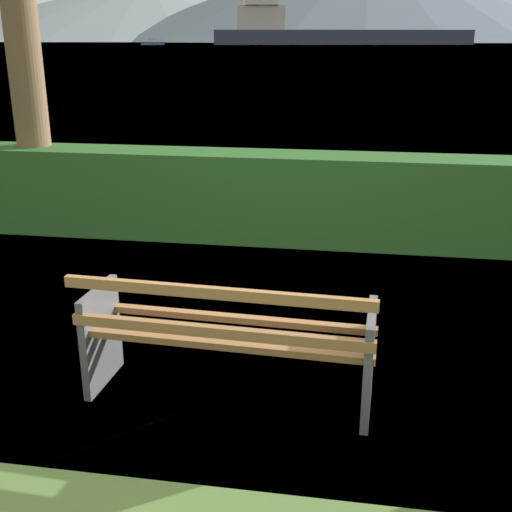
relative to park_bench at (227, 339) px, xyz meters
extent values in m
plane|color=#4C6B33|center=(0.00, 0.06, -0.43)|extent=(1400.00, 1400.00, 0.00)
plane|color=#6B8EA3|center=(0.00, 309.17, -0.43)|extent=(620.00, 620.00, 0.00)
cube|color=olive|center=(-0.01, -0.13, 0.02)|extent=(1.82, 0.15, 0.04)
cube|color=olive|center=(0.00, 0.06, 0.02)|extent=(1.82, 0.15, 0.04)
cube|color=olive|center=(0.01, 0.25, 0.02)|extent=(1.82, 0.15, 0.04)
cube|color=olive|center=(-0.01, -0.20, 0.14)|extent=(1.82, 0.13, 0.06)
cube|color=olive|center=(-0.01, -0.25, 0.41)|extent=(1.82, 0.13, 0.06)
cube|color=#4C4C51|center=(-0.86, 0.08, -0.09)|extent=(0.07, 0.51, 0.68)
cube|color=#4C4C51|center=(0.87, 0.00, -0.09)|extent=(0.07, 0.51, 0.68)
cube|color=#285B23|center=(0.00, 3.42, 0.06)|extent=(13.10, 0.63, 0.99)
cube|color=#2D384C|center=(-8.05, 240.56, 2.09)|extent=(93.30, 33.68, 5.04)
cube|color=beige|center=(-36.93, 234.27, 8.65)|extent=(18.99, 16.15, 8.07)
cube|color=silver|center=(-36.93, 234.27, 13.95)|extent=(14.43, 16.49, 2.52)
cube|color=#335693|center=(-71.98, 217.96, 0.11)|extent=(7.73, 2.75, 1.07)
cube|color=silver|center=(-71.98, 217.96, 1.22)|extent=(2.79, 1.92, 1.15)
cone|color=gray|center=(-191.49, 580.37, 26.71)|extent=(416.57, 416.57, 54.28)
camera|label=1|loc=(0.75, -3.45, 1.76)|focal=44.43mm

